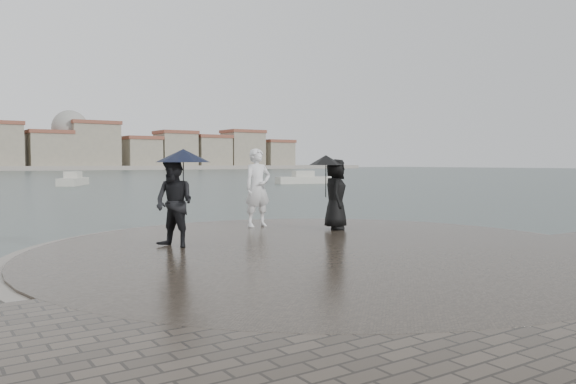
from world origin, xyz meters
TOP-DOWN VIEW (x-y plane):
  - ground at (0.00, 0.00)m, footprint 400.00×400.00m
  - kerb_ring at (0.00, 3.50)m, footprint 12.50×12.50m
  - quay_tip at (0.00, 3.50)m, footprint 11.90×11.90m
  - statue at (0.78, 7.47)m, footprint 0.78×0.52m
  - visitor_left at (-2.50, 5.22)m, footprint 1.34×1.23m
  - visitor_right at (2.10, 5.79)m, footprint 1.22×1.10m
  - boats at (5.29, 39.18)m, footprint 44.81×25.77m

SIDE VIEW (x-z plane):
  - ground at x=0.00m, z-range 0.00..0.00m
  - kerb_ring at x=0.00m, z-range 0.00..0.32m
  - quay_tip at x=0.00m, z-range 0.00..0.36m
  - boats at x=5.29m, z-range -0.37..1.13m
  - statue at x=0.78m, z-range 0.36..2.50m
  - visitor_right at x=2.10m, z-range 0.48..2.43m
  - visitor_left at x=-2.50m, z-range 0.50..2.54m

